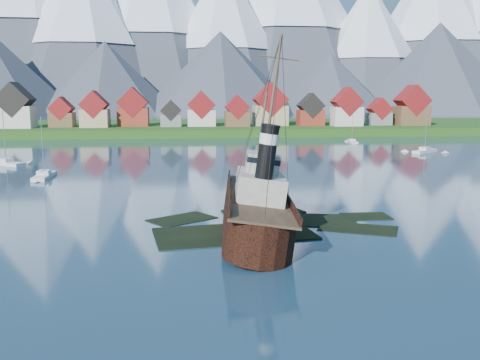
{
  "coord_description": "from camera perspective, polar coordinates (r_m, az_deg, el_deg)",
  "views": [
    {
      "loc": [
        -8.34,
        -61.29,
        16.04
      ],
      "look_at": [
        -1.5,
        6.0,
        5.0
      ],
      "focal_mm": 40.0,
      "sensor_mm": 36.0,
      "label": 1
    }
  ],
  "objects": [
    {
      "name": "sailboat_e",
      "position": [
        178.74,
        11.84,
        4.0
      ],
      "size": [
        2.83,
        8.85,
        10.1
      ],
      "rotation": [
        0.0,
        0.0,
        -0.08
      ],
      "color": "silver",
      "rests_on": "ground"
    },
    {
      "name": "mountains",
      "position": [
        547.53,
        -5.19,
        16.93
      ],
      "size": [
        965.0,
        340.0,
        205.0
      ],
      "color": "#2D333D",
      "rests_on": "ground"
    },
    {
      "name": "ground",
      "position": [
        63.9,
        1.89,
        -5.27
      ],
      "size": [
        1400.0,
        1400.0,
        0.0
      ],
      "primitive_type": "plane",
      "color": "#1A364B",
      "rests_on": "ground"
    },
    {
      "name": "shoal",
      "position": [
        66.3,
        3.17,
        -5.05
      ],
      "size": [
        31.71,
        21.24,
        1.14
      ],
      "color": "black",
      "rests_on": "ground"
    },
    {
      "name": "sailboat_a",
      "position": [
        108.61,
        -20.16,
        0.35
      ],
      "size": [
        2.58,
        10.01,
        12.2
      ],
      "rotation": [
        0.0,
        0.0,
        0.01
      ],
      "color": "silver",
      "rests_on": "ground"
    },
    {
      "name": "seawall",
      "position": [
        194.13,
        -3.33,
        4.51
      ],
      "size": [
        600.0,
        2.5,
        2.0
      ],
      "primitive_type": "cube",
      "color": "#3F3D38",
      "rests_on": "ground"
    },
    {
      "name": "shore_bank",
      "position": [
        231.99,
        -3.75,
        5.29
      ],
      "size": [
        600.0,
        80.0,
        3.2
      ],
      "primitive_type": "cube",
      "color": "#133F12",
      "rests_on": "ground"
    },
    {
      "name": "sailboat_d",
      "position": [
        153.65,
        19.11,
        2.88
      ],
      "size": [
        9.1,
        7.79,
        13.15
      ],
      "rotation": [
        0.0,
        0.0,
        -0.91
      ],
      "color": "silver",
      "rests_on": "ground"
    },
    {
      "name": "tugboat_wreck",
      "position": [
        62.46,
        1.16,
        -2.82
      ],
      "size": [
        6.89,
        29.67,
        23.51
      ],
      "rotation": [
        0.0,
        0.13,
        -0.08
      ],
      "color": "black",
      "rests_on": "ground"
    },
    {
      "name": "sailboat_c",
      "position": [
        131.0,
        -23.67,
        1.58
      ],
      "size": [
        9.68,
        8.02,
        13.07
      ],
      "rotation": [
        0.0,
        0.0,
        0.94
      ],
      "color": "silver",
      "rests_on": "ground"
    },
    {
      "name": "town",
      "position": [
        215.02,
        -12.52,
        7.17
      ],
      "size": [
        250.96,
        16.69,
        17.3
      ],
      "color": "maroon",
      "rests_on": "ground"
    }
  ]
}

